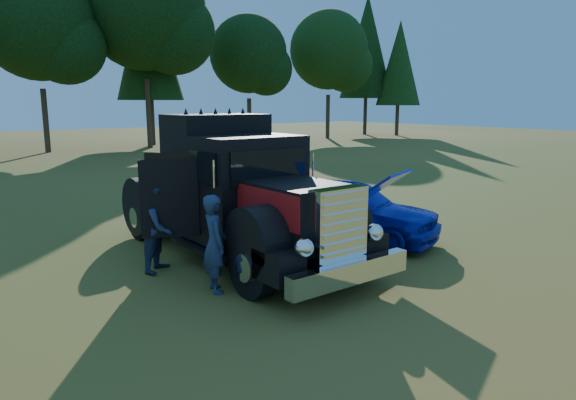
% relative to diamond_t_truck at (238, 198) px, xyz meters
% --- Properties ---
extents(ground, '(120.00, 120.00, 0.00)m').
position_rel_diamond_t_truck_xyz_m(ground, '(-1.40, -2.27, -1.28)').
color(ground, '#2E4F17').
rests_on(ground, ground).
extents(diamond_t_truck, '(3.31, 7.16, 3.00)m').
position_rel_diamond_t_truck_xyz_m(diamond_t_truck, '(0.00, 0.00, 0.00)').
color(diamond_t_truck, black).
rests_on(diamond_t_truck, ground).
extents(hotrod_coupe, '(3.23, 4.74, 1.89)m').
position_rel_diamond_t_truck_xyz_m(hotrod_coupe, '(2.82, -0.34, -0.52)').
color(hotrod_coupe, '#072BA4').
rests_on(hotrod_coupe, ground).
extents(spectator_near, '(0.55, 0.71, 1.72)m').
position_rel_diamond_t_truck_xyz_m(spectator_near, '(-1.39, -1.44, -0.42)').
color(spectator_near, '#1B253F').
rests_on(spectator_near, ground).
extents(spectator_far, '(1.06, 1.03, 1.72)m').
position_rel_diamond_t_truck_xyz_m(spectator_far, '(-1.66, 0.22, -0.42)').
color(spectator_far, '#1C2743').
rests_on(spectator_far, ground).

